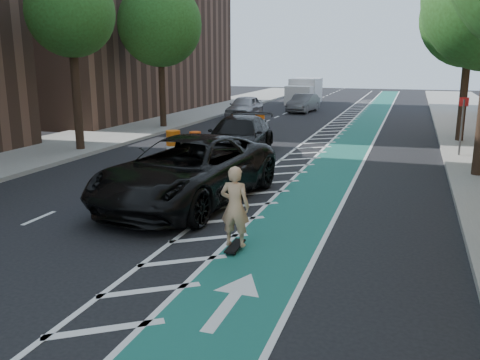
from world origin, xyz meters
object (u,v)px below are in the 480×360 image
at_px(suv_far, 238,137).
at_px(barrel_a, 173,143).
at_px(skateboarder, 235,206).
at_px(suv_near, 188,170).

relative_size(suv_far, barrel_a, 5.38).
relative_size(skateboarder, suv_near, 0.26).
bearing_deg(skateboarder, suv_far, -73.17).
height_order(skateboarder, barrel_a, skateboarder).
xyz_separation_m(skateboarder, suv_near, (-2.48, 3.09, -0.05)).
distance_m(skateboarder, suv_near, 3.96).
height_order(suv_near, barrel_a, suv_near).
xyz_separation_m(suv_near, barrel_a, (-3.58, 6.39, -0.44)).
bearing_deg(suv_far, barrel_a, -171.31).
xyz_separation_m(skateboarder, suv_far, (-3.39, 10.12, -0.17)).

